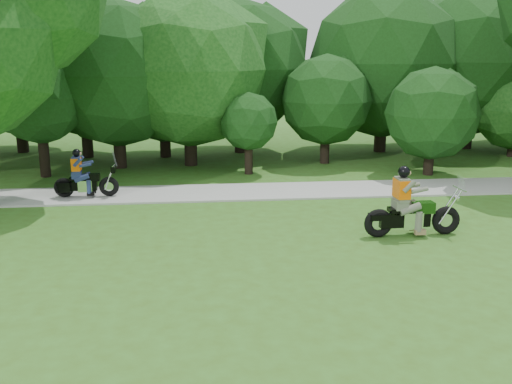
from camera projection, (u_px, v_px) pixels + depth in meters
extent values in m
plane|color=#395E1A|center=(400.00, 290.00, 10.99)|extent=(100.00, 100.00, 0.00)
cube|color=#9C9C97|center=(316.00, 190.00, 18.71)|extent=(60.00, 2.20, 0.06)
cylinder|color=black|center=(325.00, 146.00, 23.20)|extent=(0.38, 0.38, 1.37)
sphere|color=#14350F|center=(326.00, 100.00, 22.75)|extent=(3.65, 3.65, 3.65)
cylinder|color=black|center=(429.00, 159.00, 21.04)|extent=(0.37, 0.37, 1.15)
sphere|color=#14350F|center=(432.00, 114.00, 20.63)|extent=(3.40, 3.40, 3.40)
cylinder|color=black|center=(191.00, 143.00, 22.72)|extent=(0.50, 0.50, 1.80)
sphere|color=#144614|center=(188.00, 69.00, 22.02)|extent=(6.09, 6.09, 6.09)
cylinder|color=black|center=(240.00, 133.00, 25.62)|extent=(0.50, 0.50, 1.80)
sphere|color=#14350F|center=(240.00, 68.00, 24.93)|extent=(5.96, 5.96, 5.96)
cylinder|color=black|center=(249.00, 157.00, 21.18)|extent=(0.31, 0.31, 1.26)
sphere|color=#14350F|center=(249.00, 121.00, 20.86)|extent=(2.15, 2.15, 2.15)
cylinder|color=black|center=(512.00, 146.00, 24.69)|extent=(0.38, 0.38, 0.91)
cylinder|color=black|center=(44.00, 152.00, 20.63)|extent=(0.37, 0.37, 1.80)
sphere|color=#14350F|center=(39.00, 96.00, 20.14)|extent=(3.45, 3.45, 3.45)
cylinder|color=black|center=(380.00, 132.00, 25.82)|extent=(0.53, 0.53, 1.80)
sphere|color=#14350F|center=(384.00, 62.00, 25.08)|extent=(6.69, 6.69, 6.69)
cylinder|color=black|center=(467.00, 129.00, 26.65)|extent=(0.54, 0.54, 1.80)
sphere|color=#14350F|center=(473.00, 61.00, 25.90)|extent=(6.81, 6.81, 6.81)
cylinder|color=black|center=(120.00, 145.00, 22.23)|extent=(0.48, 0.48, 1.80)
sphere|color=#14350F|center=(115.00, 74.00, 21.58)|extent=(5.61, 5.61, 5.61)
cylinder|color=black|center=(87.00, 137.00, 24.42)|extent=(0.46, 0.46, 1.80)
sphere|color=#14350F|center=(82.00, 74.00, 23.79)|extent=(5.27, 5.27, 5.27)
cylinder|color=black|center=(165.00, 139.00, 24.53)|extent=(0.46, 0.46, 1.53)
sphere|color=#14350F|center=(163.00, 82.00, 23.94)|extent=(5.16, 5.16, 5.16)
cylinder|color=black|center=(22.00, 132.00, 25.64)|extent=(0.50, 0.50, 1.80)
sphere|color=#14350F|center=(15.00, 67.00, 24.95)|extent=(6.05, 6.05, 6.05)
torus|color=black|center=(378.00, 223.00, 14.00)|extent=(0.73, 0.23, 0.72)
torus|color=black|center=(446.00, 220.00, 14.24)|extent=(0.73, 0.23, 0.72)
cube|color=black|center=(404.00, 220.00, 14.08)|extent=(1.27, 0.30, 0.33)
cube|color=silver|center=(411.00, 220.00, 14.10)|extent=(0.51, 0.37, 0.41)
cube|color=black|center=(423.00, 207.00, 14.07)|extent=(0.55, 0.33, 0.27)
cube|color=black|center=(400.00, 210.00, 14.00)|extent=(0.55, 0.35, 0.10)
cylinder|color=silver|center=(449.00, 206.00, 14.16)|extent=(0.56, 0.07, 0.86)
cylinder|color=silver|center=(459.00, 189.00, 14.09)|extent=(0.06, 0.66, 0.04)
cube|color=#626855|center=(400.00, 204.00, 13.96)|extent=(0.32, 0.40, 0.25)
cube|color=#626855|center=(402.00, 189.00, 13.88)|extent=(0.28, 0.44, 0.58)
cube|color=#FF6405|center=(402.00, 188.00, 13.87)|extent=(0.32, 0.49, 0.45)
sphere|color=black|center=(404.00, 172.00, 13.77)|extent=(0.29, 0.29, 0.29)
torus|color=black|center=(64.00, 188.00, 17.60)|extent=(0.62, 0.18, 0.62)
torus|color=black|center=(109.00, 186.00, 17.75)|extent=(0.62, 0.18, 0.62)
cube|color=black|center=(81.00, 186.00, 17.65)|extent=(0.98, 0.22, 0.28)
cube|color=silver|center=(86.00, 186.00, 17.66)|extent=(0.42, 0.30, 0.35)
cube|color=black|center=(92.00, 177.00, 17.62)|extent=(0.46, 0.27, 0.23)
cube|color=black|center=(77.00, 179.00, 17.58)|extent=(0.46, 0.29, 0.09)
cylinder|color=silver|center=(110.00, 177.00, 17.68)|extent=(0.35, 0.04, 0.79)
cylinder|color=silver|center=(114.00, 165.00, 17.61)|extent=(0.04, 0.56, 0.03)
cube|color=black|center=(64.00, 188.00, 17.41)|extent=(0.37, 0.11, 0.30)
cube|color=black|center=(67.00, 185.00, 17.78)|extent=(0.37, 0.11, 0.30)
cube|color=navy|center=(77.00, 175.00, 17.55)|extent=(0.27, 0.34, 0.21)
cube|color=navy|center=(76.00, 165.00, 17.48)|extent=(0.23, 0.37, 0.49)
cube|color=#FF6405|center=(76.00, 164.00, 17.47)|extent=(0.26, 0.41, 0.39)
sphere|color=black|center=(76.00, 153.00, 17.39)|extent=(0.25, 0.25, 0.25)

